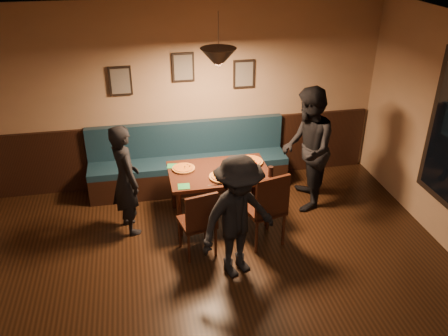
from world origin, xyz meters
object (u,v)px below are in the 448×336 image
at_px(chair_near_left, 197,221).
at_px(tabasco_bottle, 256,165).
at_px(booth_bench, 189,159).
at_px(diner_left, 126,180).
at_px(diner_right, 307,149).
at_px(dining_table, 219,194).
at_px(chair_near_right, 263,207).
at_px(soda_glass, 271,172).
at_px(diner_front, 238,218).

xyz_separation_m(chair_near_left, tabasco_bottle, (0.92, 0.70, 0.32)).
height_order(booth_bench, diner_left, diner_left).
height_order(chair_near_left, diner_right, diner_right).
xyz_separation_m(dining_table, chair_near_right, (0.44, -0.67, 0.16)).
distance_m(booth_bench, chair_near_right, 1.71).
relative_size(dining_table, soda_glass, 9.39).
bearing_deg(chair_near_right, diner_right, 27.99).
bearing_deg(tabasco_bottle, booth_bench, 132.13).
relative_size(booth_bench, soda_glass, 20.89).
xyz_separation_m(chair_near_right, diner_left, (-1.68, 0.60, 0.24)).
xyz_separation_m(chair_near_right, soda_glass, (0.20, 0.39, 0.28)).
bearing_deg(chair_near_left, dining_table, 48.18).
xyz_separation_m(chair_near_left, diner_left, (-0.82, 0.66, 0.30)).
bearing_deg(diner_right, chair_near_left, -48.52).
bearing_deg(booth_bench, chair_near_right, -64.05).
distance_m(chair_near_left, diner_right, 1.92).
bearing_deg(chair_near_right, diner_left, 145.95).
height_order(diner_right, soda_glass, diner_right).
distance_m(chair_near_right, diner_front, 0.74).
relative_size(chair_near_right, soda_glass, 7.21).
distance_m(soda_glass, tabasco_bottle, 0.28).
distance_m(diner_right, diner_front, 1.82).
relative_size(dining_table, tabasco_bottle, 12.62).
relative_size(soda_glass, tabasco_bottle, 1.34).
xyz_separation_m(diner_left, diner_right, (2.51, 0.16, 0.13)).
distance_m(chair_near_left, diner_front, 0.69).
xyz_separation_m(booth_bench, dining_table, (0.31, -0.87, -0.14)).
distance_m(dining_table, diner_front, 1.27).
bearing_deg(diner_left, booth_bench, -65.30).
distance_m(booth_bench, dining_table, 0.93).
bearing_deg(chair_near_right, diner_front, -144.29).
bearing_deg(dining_table, tabasco_bottle, -3.60).
xyz_separation_m(dining_table, diner_left, (-1.24, -0.07, 0.40)).
height_order(chair_near_left, chair_near_right, chair_near_right).
bearing_deg(soda_glass, tabasco_bottle, 118.01).
relative_size(booth_bench, dining_table, 2.22).
height_order(booth_bench, tabasco_bottle, booth_bench).
height_order(dining_table, tabasco_bottle, tabasco_bottle).
bearing_deg(diner_right, diner_front, -29.11).
height_order(booth_bench, soda_glass, booth_bench).
bearing_deg(diner_left, chair_near_left, -149.44).
bearing_deg(booth_bench, soda_glass, -50.50).
height_order(soda_glass, tabasco_bottle, soda_glass).
height_order(dining_table, soda_glass, soda_glass).
xyz_separation_m(dining_table, diner_right, (1.27, 0.09, 0.53)).
distance_m(diner_left, soda_glass, 1.89).
bearing_deg(booth_bench, diner_left, -134.60).
bearing_deg(diner_left, diner_right, -107.08).
xyz_separation_m(diner_front, soda_glass, (0.64, 0.93, 0.04)).
relative_size(diner_left, diner_front, 1.00).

